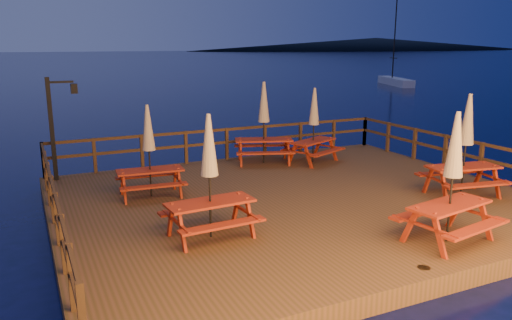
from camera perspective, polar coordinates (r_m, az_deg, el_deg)
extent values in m
plane|color=black|center=(13.23, 4.63, -5.95)|extent=(500.00, 500.00, 0.00)
cube|color=#4B3618|center=(13.17, 4.64, -5.13)|extent=(12.00, 10.00, 0.40)
cylinder|color=#362011|center=(16.11, -21.81, -4.48)|extent=(0.24, 0.24, 1.40)
cylinder|color=#362011|center=(9.97, 18.32, -15.23)|extent=(0.24, 0.24, 1.40)
cylinder|color=#362011|center=(17.27, -2.99, -2.35)|extent=(0.24, 0.24, 1.40)
cylinder|color=#362011|center=(20.00, 12.02, -0.45)|extent=(0.24, 0.24, 1.40)
cube|color=#362011|center=(17.11, -3.38, 3.51)|extent=(11.70, 0.06, 0.09)
cube|color=#362011|center=(17.19, -3.36, 2.05)|extent=(11.70, 0.06, 0.09)
cube|color=#362011|center=(16.10, -19.00, 0.36)|extent=(0.10, 0.10, 1.10)
cube|color=#362011|center=(17.20, -3.36, 1.87)|extent=(0.10, 0.10, 1.10)
cube|color=#362011|center=(19.41, 9.58, 3.01)|extent=(0.10, 0.10, 1.10)
cube|color=#362011|center=(11.20, -22.22, -2.74)|extent=(0.06, 9.70, 0.09)
cube|color=#362011|center=(11.32, -22.02, -4.90)|extent=(0.06, 9.70, 0.09)
cube|color=#362011|center=(7.73, -20.05, -13.68)|extent=(0.10, 0.10, 1.10)
cube|color=#362011|center=(11.34, -22.00, -5.17)|extent=(0.10, 0.10, 1.10)
cube|color=#362011|center=(15.08, -22.97, -0.81)|extent=(0.10, 0.10, 1.10)
cube|color=#362011|center=(16.50, 22.66, 2.13)|extent=(0.06, 9.70, 0.09)
cube|color=#362011|center=(16.58, 22.53, 0.62)|extent=(0.06, 9.70, 0.09)
cube|color=#362011|center=(16.59, 22.51, 0.44)|extent=(0.10, 0.10, 1.10)
cube|color=#362011|center=(19.34, 14.07, 2.77)|extent=(0.10, 0.10, 1.10)
cube|color=black|center=(15.57, -22.31, 3.24)|extent=(0.12, 0.12, 3.00)
cube|color=black|center=(15.43, -21.44, 8.30)|extent=(0.70, 0.06, 0.06)
cube|color=black|center=(15.48, -20.08, 7.67)|extent=(0.18, 0.18, 0.28)
sphere|color=#FFC566|center=(15.48, -20.08, 7.67)|extent=(0.14, 0.14, 0.14)
ellipsoid|color=black|center=(307.53, 13.54, 12.77)|extent=(230.40, 86.40, 7.00)
cube|color=silver|center=(54.72, 15.63, 8.53)|extent=(3.77, 7.43, 0.96)
cylinder|color=black|center=(54.99, 15.61, 14.05)|extent=(0.13, 0.13, 10.64)
cylinder|color=black|center=(55.00, 15.43, 11.17)|extent=(0.74, 1.83, 0.09)
cube|color=#9A270D|center=(14.10, 22.62, -0.73)|extent=(1.98, 1.05, 0.05)
cube|color=#9A270D|center=(14.66, 21.04, -1.35)|extent=(1.90, 0.62, 0.05)
cube|color=#9A270D|center=(13.70, 24.08, -2.61)|extent=(1.90, 0.62, 0.05)
cube|color=#9A270D|center=(14.01, 19.08, -2.17)|extent=(0.08, 0.11, 0.78)
cube|color=#9A270D|center=(13.47, 20.70, -2.91)|extent=(0.08, 0.11, 0.78)
cube|color=#9A270D|center=(14.93, 24.08, -1.68)|extent=(0.08, 0.11, 0.78)
cube|color=#9A270D|center=(14.42, 25.79, -2.35)|extent=(0.08, 0.11, 0.78)
cylinder|color=black|center=(13.99, 22.81, 1.35)|extent=(0.05, 0.05, 2.61)
cone|color=#9C8860|center=(13.87, 23.08, 4.31)|extent=(0.38, 0.38, 1.31)
sphere|color=black|center=(13.80, 23.31, 6.79)|extent=(0.07, 0.07, 0.07)
cube|color=#9A270D|center=(16.84, 6.57, 2.17)|extent=(1.88, 1.32, 0.05)
cube|color=#9A270D|center=(17.23, 4.95, 1.47)|extent=(1.71, 0.94, 0.05)
cube|color=#9A270D|center=(16.58, 8.20, 0.92)|extent=(1.71, 0.94, 0.05)
cube|color=#9A270D|center=(16.52, 4.17, 0.72)|extent=(0.09, 0.11, 0.73)
cube|color=#9A270D|center=(16.15, 5.99, 0.39)|extent=(0.09, 0.11, 0.73)
cube|color=#9A270D|center=(17.68, 7.04, 1.49)|extent=(0.09, 0.11, 0.73)
cube|color=#9A270D|center=(17.33, 8.79, 1.19)|extent=(0.09, 0.11, 0.73)
cylinder|color=black|center=(16.75, 6.61, 3.81)|extent=(0.04, 0.04, 2.43)
cone|color=#9C8860|center=(16.65, 6.68, 6.12)|extent=(0.35, 0.35, 1.22)
sphere|color=black|center=(16.59, 6.73, 8.05)|extent=(0.07, 0.07, 0.07)
cube|color=#9A270D|center=(10.31, -5.26, -4.85)|extent=(1.85, 0.82, 0.05)
cube|color=#9A270D|center=(10.93, -6.51, -5.47)|extent=(1.82, 0.40, 0.05)
cube|color=#9A270D|center=(9.89, -3.80, -7.46)|extent=(1.82, 0.40, 0.05)
cube|color=#9A270D|center=(10.46, -9.75, -6.88)|extent=(0.07, 0.10, 0.75)
cube|color=#9A270D|center=(9.88, -8.46, -8.07)|extent=(0.07, 0.10, 0.75)
cube|color=#9A270D|center=(11.01, -2.32, -5.66)|extent=(0.07, 0.10, 0.75)
cube|color=#9A270D|center=(10.46, -0.68, -6.70)|extent=(0.07, 0.10, 0.75)
cylinder|color=black|center=(10.16, -5.32, -2.16)|extent=(0.04, 0.04, 2.51)
cone|color=#9C8860|center=(10.00, -5.40, 1.72)|extent=(0.36, 0.36, 1.25)
sphere|color=black|center=(9.90, -5.48, 5.02)|extent=(0.07, 0.07, 0.07)
cube|color=#9A270D|center=(13.28, -12.01, -1.16)|extent=(1.74, 0.79, 0.05)
cube|color=#9A270D|center=(13.89, -12.32, -1.74)|extent=(1.71, 0.40, 0.05)
cube|color=#9A270D|center=(12.81, -11.56, -2.97)|extent=(1.71, 0.40, 0.05)
cube|color=#9A270D|center=(13.59, -15.08, -2.54)|extent=(0.06, 0.10, 0.70)
cube|color=#9A270D|center=(12.99, -14.80, -3.24)|extent=(0.06, 0.10, 0.70)
cube|color=#9A270D|center=(13.77, -9.25, -2.03)|extent=(0.06, 0.10, 0.70)
cube|color=#9A270D|center=(13.19, -8.71, -2.70)|extent=(0.06, 0.10, 0.70)
cylinder|color=black|center=(13.17, -12.11, 0.82)|extent=(0.04, 0.04, 2.35)
cone|color=#9C8860|center=(13.05, -12.25, 3.64)|extent=(0.34, 0.34, 1.17)
sphere|color=black|center=(12.97, -12.37, 6.01)|extent=(0.07, 0.07, 0.07)
cube|color=#9A270D|center=(10.77, 21.28, -4.80)|extent=(1.95, 1.03, 0.05)
cube|color=#9A270D|center=(11.20, 18.52, -5.56)|extent=(1.88, 0.60, 0.05)
cube|color=#9A270D|center=(10.57, 23.92, -7.17)|extent=(1.88, 0.60, 0.05)
cube|color=#9A270D|center=(10.48, 17.16, -7.21)|extent=(0.08, 0.11, 0.77)
cube|color=#9A270D|center=(10.11, 20.21, -8.21)|extent=(0.08, 0.11, 0.77)
cube|color=#9A270D|center=(11.69, 21.87, -5.46)|extent=(0.08, 0.11, 0.77)
cube|color=#9A270D|center=(11.36, 24.74, -6.26)|extent=(0.08, 0.11, 0.77)
cylinder|color=black|center=(10.63, 21.51, -2.15)|extent=(0.05, 0.05, 2.58)
cone|color=#9C8860|center=(10.48, 21.84, 1.66)|extent=(0.37, 0.37, 1.29)
sphere|color=black|center=(10.38, 22.12, 4.90)|extent=(0.07, 0.07, 0.07)
cube|color=#9A270D|center=(16.63, 0.89, 2.33)|extent=(2.03, 1.33, 0.05)
cube|color=#9A270D|center=(17.31, 0.65, 1.70)|extent=(1.88, 0.92, 0.05)
cube|color=#9A270D|center=(16.08, 1.13, 0.80)|extent=(1.88, 0.92, 0.05)
cube|color=#9A270D|center=(16.98, -1.90, 1.20)|extent=(0.09, 0.12, 0.79)
cube|color=#9A270D|center=(16.30, -1.74, 0.69)|extent=(0.09, 0.12, 0.79)
cube|color=#9A270D|center=(17.15, 3.37, 1.30)|extent=(0.09, 0.12, 0.79)
cube|color=#9A270D|center=(16.48, 3.74, 0.80)|extent=(0.09, 0.12, 0.79)
cylinder|color=black|center=(16.54, 0.89, 4.12)|extent=(0.05, 0.05, 2.63)
cone|color=#9C8860|center=(16.44, 0.90, 6.65)|extent=(0.38, 0.38, 1.31)
sphere|color=black|center=(16.38, 0.91, 8.77)|extent=(0.07, 0.07, 0.07)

